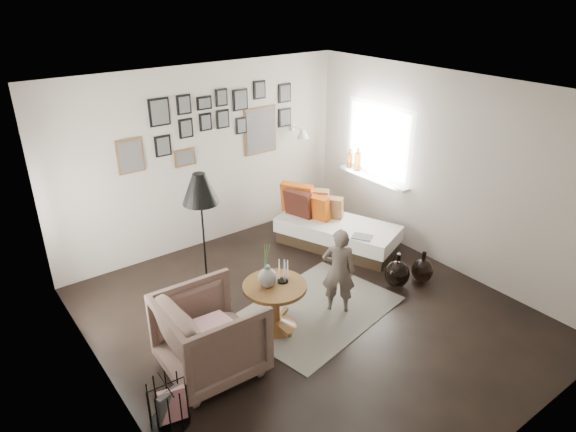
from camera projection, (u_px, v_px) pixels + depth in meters
ground at (310, 316)px, 6.03m from camera, size 4.80×4.80×0.00m
wall_back at (204, 159)px, 7.22m from camera, size 4.50×0.00×4.50m
wall_front at (521, 327)px, 3.74m from camera, size 4.50×0.00×4.50m
wall_left at (103, 285)px, 4.26m from camera, size 0.00×4.80×4.80m
wall_right at (445, 172)px, 6.71m from camera, size 0.00×4.80×4.80m
ceiling at (315, 94)px, 4.93m from camera, size 4.80×4.80×0.00m
door_left at (68, 254)px, 5.24m from camera, size 0.00×2.14×2.14m
window_right at (366, 172)px, 7.79m from camera, size 0.15×1.32×1.30m
gallery_wall at (221, 125)px, 7.18m from camera, size 2.74×0.03×1.08m
wall_sconce at (302, 133)px, 7.81m from camera, size 0.18×0.36×0.16m
rug at (316, 310)px, 6.13m from camera, size 2.10×1.66×0.01m
pedestal_table at (275, 308)px, 5.74m from camera, size 0.71×0.71×0.56m
vase at (267, 274)px, 5.52m from camera, size 0.20×0.20×0.51m
candles at (283, 272)px, 5.62m from camera, size 0.12×0.12×0.26m
daybed at (334, 228)px, 7.54m from camera, size 1.36×1.91×0.86m
magazine_on_daybed at (362, 237)px, 6.99m from camera, size 0.30×0.33×0.01m
armchair at (211, 334)px, 5.05m from camera, size 0.97×0.94×0.85m
armchair_cushion at (211, 326)px, 5.08m from camera, size 0.41×0.42×0.17m
floor_lamp at (200, 194)px, 5.56m from camera, size 0.40×0.40×1.72m
magazine_basket at (169, 404)px, 4.51m from camera, size 0.36×0.36×0.43m
demijohn_large at (397, 274)px, 6.54m from camera, size 0.32×0.32×0.48m
demijohn_small at (422, 270)px, 6.65m from camera, size 0.28×0.28×0.43m
child at (339, 271)px, 5.93m from camera, size 0.46×0.46×1.07m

